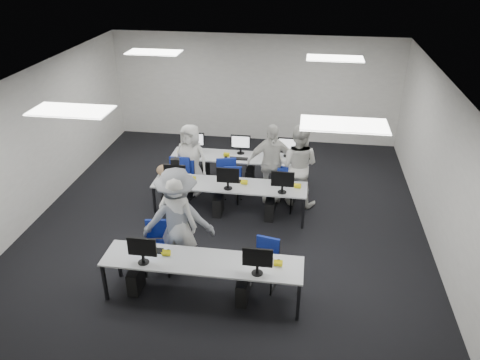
# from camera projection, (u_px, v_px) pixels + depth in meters

# --- Properties ---
(room) EXTENTS (9.00, 9.02, 3.00)m
(room) POSITION_uv_depth(u_px,v_px,m) (227.00, 154.00, 9.15)
(room) COLOR black
(room) RESTS_ON ground
(ceiling_panels) EXTENTS (5.20, 4.60, 0.02)m
(ceiling_panels) POSITION_uv_depth(u_px,v_px,m) (226.00, 80.00, 8.46)
(ceiling_panels) COLOR white
(ceiling_panels) RESTS_ON room
(desk_front) EXTENTS (3.20, 0.70, 0.73)m
(desk_front) POSITION_uv_depth(u_px,v_px,m) (202.00, 263.00, 7.42)
(desk_front) COLOR #B4B7B9
(desk_front) RESTS_ON ground
(desk_mid) EXTENTS (3.20, 0.70, 0.73)m
(desk_mid) POSITION_uv_depth(u_px,v_px,m) (230.00, 186.00, 9.70)
(desk_mid) COLOR #B4B7B9
(desk_mid) RESTS_ON ground
(desk_back) EXTENTS (3.20, 0.70, 0.73)m
(desk_back) POSITION_uv_depth(u_px,v_px,m) (240.00, 158.00, 10.93)
(desk_back) COLOR #B4B7B9
(desk_back) RESTS_ON ground
(equipment_front) EXTENTS (2.51, 0.41, 1.19)m
(equipment_front) POSITION_uv_depth(u_px,v_px,m) (191.00, 279.00, 7.58)
(equipment_front) COLOR #0D3EA9
(equipment_front) RESTS_ON desk_front
(equipment_mid) EXTENTS (2.91, 0.41, 1.19)m
(equipment_mid) POSITION_uv_depth(u_px,v_px,m) (221.00, 200.00, 9.86)
(equipment_mid) COLOR white
(equipment_mid) RESTS_ON desk_mid
(equipment_back) EXTENTS (2.91, 0.41, 1.19)m
(equipment_back) POSITION_uv_depth(u_px,v_px,m) (248.00, 171.00, 11.07)
(equipment_back) COLOR white
(equipment_back) RESTS_ON desk_back
(chair_0) EXTENTS (0.52, 0.55, 0.91)m
(chair_0) POSITION_uv_depth(u_px,v_px,m) (158.00, 256.00, 8.25)
(chair_0) COLOR navy
(chair_0) RESTS_ON ground
(chair_1) EXTENTS (0.50, 0.53, 0.85)m
(chair_1) POSITION_uv_depth(u_px,v_px,m) (264.00, 272.00, 7.88)
(chair_1) COLOR navy
(chair_1) RESTS_ON ground
(chair_2) EXTENTS (0.56, 0.59, 0.91)m
(chair_2) POSITION_uv_depth(u_px,v_px,m) (183.00, 187.00, 10.50)
(chair_2) COLOR navy
(chair_2) RESTS_ON ground
(chair_3) EXTENTS (0.57, 0.60, 0.94)m
(chair_3) POSITION_uv_depth(u_px,v_px,m) (227.00, 188.00, 10.43)
(chair_3) COLOR navy
(chair_3) RESTS_ON ground
(chair_4) EXTENTS (0.47, 0.51, 0.86)m
(chair_4) POSITION_uv_depth(u_px,v_px,m) (284.00, 197.00, 10.14)
(chair_4) COLOR navy
(chair_4) RESTS_ON ground
(chair_5) EXTENTS (0.49, 0.53, 0.98)m
(chair_5) POSITION_uv_depth(u_px,v_px,m) (183.00, 180.00, 10.76)
(chair_5) COLOR navy
(chair_5) RESTS_ON ground
(chair_6) EXTENTS (0.46, 0.49, 0.82)m
(chair_6) POSITION_uv_depth(u_px,v_px,m) (233.00, 186.00, 10.63)
(chair_6) COLOR navy
(chair_6) RESTS_ON ground
(chair_7) EXTENTS (0.54, 0.56, 0.84)m
(chair_7) POSITION_uv_depth(u_px,v_px,m) (289.00, 188.00, 10.52)
(chair_7) COLOR navy
(chair_7) RESTS_ON ground
(handbag) EXTENTS (0.33, 0.23, 0.26)m
(handbag) POSITION_uv_depth(u_px,v_px,m) (164.00, 170.00, 9.96)
(handbag) COLOR #8E6749
(handbag) RESTS_ON desk_mid
(student_0) EXTENTS (0.76, 0.57, 1.87)m
(student_0) POSITION_uv_depth(u_px,v_px,m) (178.00, 225.00, 7.94)
(student_0) COLOR #BBBAB0
(student_0) RESTS_ON ground
(student_1) EXTENTS (1.05, 0.91, 1.84)m
(student_1) POSITION_uv_depth(u_px,v_px,m) (298.00, 165.00, 10.05)
(student_1) COLOR #BBBAB0
(student_1) RESTS_ON ground
(student_2) EXTENTS (0.91, 0.70, 1.65)m
(student_2) POSITION_uv_depth(u_px,v_px,m) (191.00, 159.00, 10.54)
(student_2) COLOR #BBBAB0
(student_2) RESTS_ON ground
(student_3) EXTENTS (1.12, 0.68, 1.79)m
(student_3) POSITION_uv_depth(u_px,v_px,m) (271.00, 163.00, 10.19)
(student_3) COLOR #BBBAB0
(student_3) RESTS_ON ground
(photographer) EXTENTS (1.35, 0.92, 1.93)m
(photographer) POSITION_uv_depth(u_px,v_px,m) (178.00, 220.00, 8.03)
(photographer) COLOR gray
(photographer) RESTS_ON ground
(dslr_camera) EXTENTS (0.17, 0.20, 0.10)m
(dslr_camera) POSITION_uv_depth(u_px,v_px,m) (175.00, 161.00, 7.71)
(dslr_camera) COLOR black
(dslr_camera) RESTS_ON photographer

